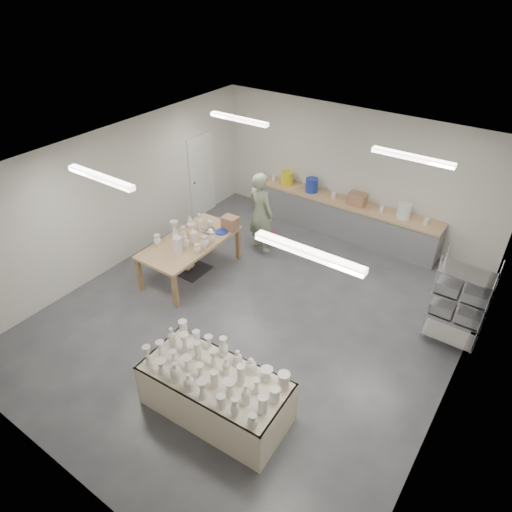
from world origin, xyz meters
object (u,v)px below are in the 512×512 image
Objects in this scene: potter at (261,213)px; red_stool at (267,233)px; work_table at (194,239)px; drying_table at (216,391)px.

red_stool is (0.00, 0.27, -0.67)m from potter.
work_table is 1.67m from potter.
drying_table is at bearing -65.27° from red_stool.
red_stool is at bearing -78.13° from potter.
red_stool is (-2.01, 4.37, -0.15)m from drying_table.
drying_table is 5.10× the size of red_stool.
drying_table reaches higher than red_stool.
work_table is at bearing 80.18° from potter.
work_table is 1.16× the size of potter.
drying_table is at bearing -44.87° from work_table.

